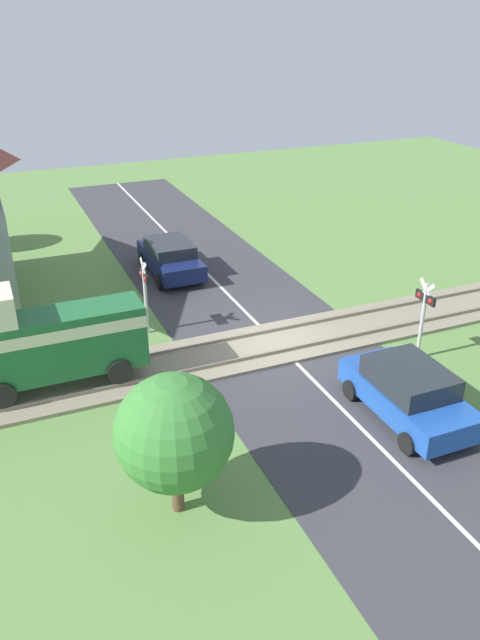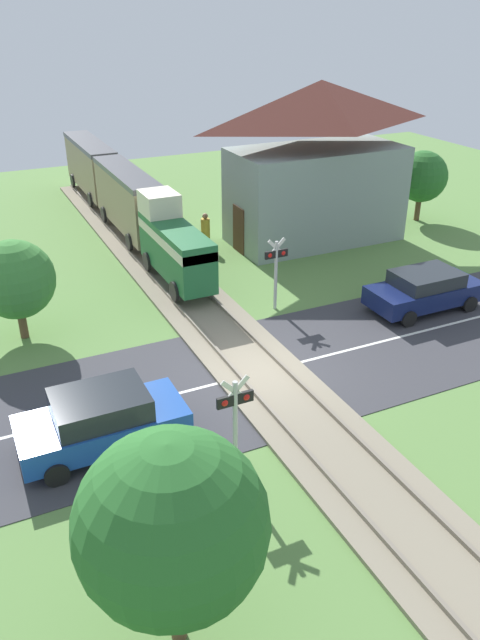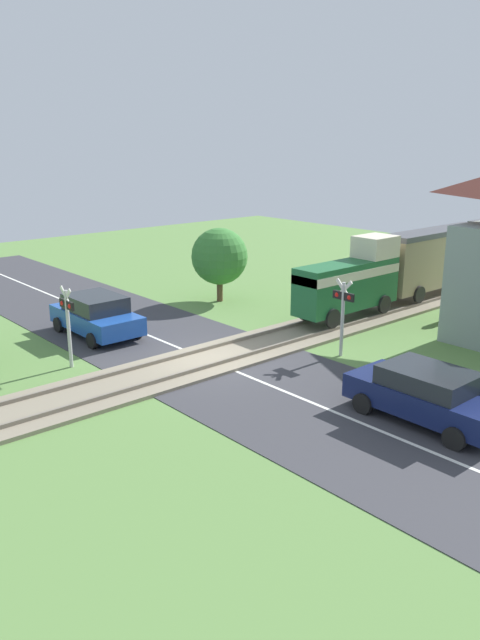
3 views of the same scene
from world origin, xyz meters
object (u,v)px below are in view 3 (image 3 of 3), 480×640
object	(u,v)px
crossing_signal_west_approach	(68,316)
pedestrian_by_station	(453,302)
car_near_crossing	(96,315)
train	(448,256)
crossing_signal_east_approach	(343,307)
car_far_side	(427,394)

from	to	relation	value
crossing_signal_west_approach	pedestrian_by_station	bearing A→B (deg)	70.07
car_near_crossing	pedestrian_by_station	size ratio (longest dim) A/B	2.53
crossing_signal_west_approach	train	bearing A→B (deg)	82.06
car_near_crossing	crossing_signal_east_approach	xyz separation A→B (m)	(7.75, 5.26, 0.95)
car_near_crossing	pedestrian_by_station	world-z (taller)	pedestrian_by_station
car_far_side	crossing_signal_west_approach	bearing A→B (deg)	-152.48
car_near_crossing	train	bearing A→B (deg)	72.28
crossing_signal_west_approach	crossing_signal_east_approach	distance (m)	9.22
train	pedestrian_by_station	distance (m)	4.90
train	pedestrian_by_station	bearing A→B (deg)	-55.15
car_near_crossing	crossing_signal_west_approach	bearing A→B (deg)	-42.66
car_near_crossing	crossing_signal_east_approach	bearing A→B (deg)	34.15
train	crossing_signal_east_approach	bearing A→B (deg)	-76.67
train	crossing_signal_east_approach	distance (m)	11.21
pedestrian_by_station	crossing_signal_west_approach	bearing A→B (deg)	-109.93
car_near_crossing	crossing_signal_west_approach	distance (m)	3.64
car_near_crossing	pedestrian_by_station	xyz separation A→B (m)	(7.89, 12.26, -0.07)
train	car_far_side	distance (m)	15.30
pedestrian_by_station	car_far_side	bearing A→B (deg)	-62.97
crossing_signal_east_approach	pedestrian_by_station	size ratio (longest dim) A/B	1.66
crossing_signal_east_approach	car_far_side	bearing A→B (deg)	-25.80
pedestrian_by_station	train	bearing A→B (deg)	124.85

